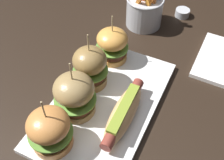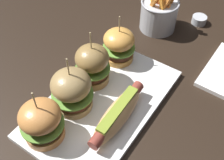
{
  "view_description": "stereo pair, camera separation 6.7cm",
  "coord_description": "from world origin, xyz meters",
  "views": [
    {
      "loc": [
        -0.36,
        -0.19,
        0.55
      ],
      "look_at": [
        0.04,
        0.0,
        0.05
      ],
      "focal_mm": 44.93,
      "sensor_mm": 36.0,
      "label": 1
    },
    {
      "loc": [
        -0.33,
        -0.25,
        0.55
      ],
      "look_at": [
        0.04,
        0.0,
        0.05
      ],
      "focal_mm": 44.93,
      "sensor_mm": 36.0,
      "label": 2
    }
  ],
  "objects": [
    {
      "name": "slider_center_left",
      "position": [
        -0.05,
        0.05,
        0.07
      ],
      "size": [
        0.1,
        0.1,
        0.15
      ],
      "color": "#96794A",
      "rests_on": "platter_main"
    },
    {
      "name": "fries_bucket",
      "position": [
        0.34,
        0.04,
        0.05
      ],
      "size": [
        0.11,
        0.11,
        0.14
      ],
      "color": "#B7BABF",
      "rests_on": "ground"
    },
    {
      "name": "slider_far_left",
      "position": [
        -0.14,
        0.05,
        0.06
      ],
      "size": [
        0.09,
        0.09,
        0.14
      ],
      "color": "#C47D3E",
      "rests_on": "platter_main"
    },
    {
      "name": "slider_far_right",
      "position": [
        0.15,
        0.05,
        0.06
      ],
      "size": [
        0.09,
        0.09,
        0.14
      ],
      "color": "gold",
      "rests_on": "platter_main"
    },
    {
      "name": "hot_dog",
      "position": [
        -0.03,
        -0.06,
        0.04
      ],
      "size": [
        0.19,
        0.06,
        0.05
      ],
      "color": "tan",
      "rests_on": "platter_main"
    },
    {
      "name": "sauce_ramekin",
      "position": [
        0.44,
        -0.06,
        0.01
      ],
      "size": [
        0.05,
        0.05,
        0.02
      ],
      "color": "#B7BABF",
      "rests_on": "ground"
    },
    {
      "name": "slider_center_right",
      "position": [
        0.04,
        0.06,
        0.07
      ],
      "size": [
        0.09,
        0.09,
        0.15
      ],
      "color": "olive",
      "rests_on": "platter_main"
    },
    {
      "name": "ground_plane",
      "position": [
        0.0,
        0.0,
        0.0
      ],
      "size": [
        3.0,
        3.0,
        0.0
      ],
      "primitive_type": "plane",
      "color": "black"
    },
    {
      "name": "platter_main",
      "position": [
        0.0,
        0.0,
        0.01
      ],
      "size": [
        0.39,
        0.23,
        0.01
      ],
      "primitive_type": "cube",
      "color": "white",
      "rests_on": "ground"
    }
  ]
}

